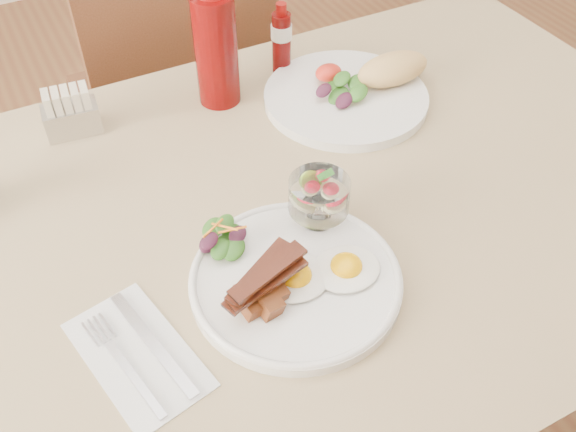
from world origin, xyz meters
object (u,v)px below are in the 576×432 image
sugar_caddy (71,114)px  main_plate (296,281)px  chair_far (178,98)px  fruit_cup (319,196)px  ketchup_bottle (216,48)px  table (314,237)px  second_plate (357,89)px  hot_sauce_bottle (281,40)px

sugar_caddy → main_plate: bearing=-63.1°
chair_far → sugar_caddy: (-0.28, -0.34, 0.26)m
fruit_cup → sugar_caddy: (-0.25, 0.38, -0.03)m
chair_far → fruit_cup: (-0.03, -0.72, 0.29)m
ketchup_bottle → main_plate: bearing=-100.3°
table → sugar_caddy: sugar_caddy is taller
main_plate → fruit_cup: fruit_cup is taller
chair_far → fruit_cup: 0.78m
second_plate → chair_far: bearing=112.1°
chair_far → ketchup_bottle: ketchup_bottle is taller
ketchup_bottle → hot_sauce_bottle: (0.14, 0.03, -0.04)m
table → main_plate: size_ratio=4.75×
sugar_caddy → ketchup_bottle: bearing=0.6°
sugar_caddy → chair_far: bearing=56.4°
table → ketchup_bottle: (-0.03, 0.30, 0.19)m
main_plate → chair_far: bearing=82.5°
table → ketchup_bottle: size_ratio=6.09×
table → chair_far: chair_far is taller
fruit_cup → second_plate: bearing=48.6°
table → sugar_caddy: 0.45m
main_plate → table: bearing=51.9°
main_plate → second_plate: second_plate is taller
ketchup_bottle → sugar_caddy: 0.26m
main_plate → fruit_cup: (0.08, 0.08, 0.06)m
table → main_plate: main_plate is taller
chair_far → main_plate: bearing=-97.5°
second_plate → hot_sauce_bottle: 0.17m
fruit_cup → hot_sauce_bottle: 0.42m
ketchup_bottle → chair_far: bearing=85.9°
hot_sauce_bottle → sugar_caddy: 0.39m
table → fruit_cup: (-0.03, -0.06, 0.15)m
hot_sauce_bottle → chair_far: bearing=109.0°
main_plate → ketchup_bottle: ketchup_bottle is taller
ketchup_bottle → hot_sauce_bottle: ketchup_bottle is taller
table → hot_sauce_bottle: size_ratio=9.82×
main_plate → ketchup_bottle: (0.08, 0.44, 0.09)m
fruit_cup → hot_sauce_bottle: size_ratio=0.63×
fruit_cup → hot_sauce_bottle: hot_sauce_bottle is taller
hot_sauce_bottle → sugar_caddy: bearing=-179.1°
table → fruit_cup: bearing=-116.5°
fruit_cup → hot_sauce_bottle: bearing=70.0°
ketchup_bottle → table: bearing=-85.1°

